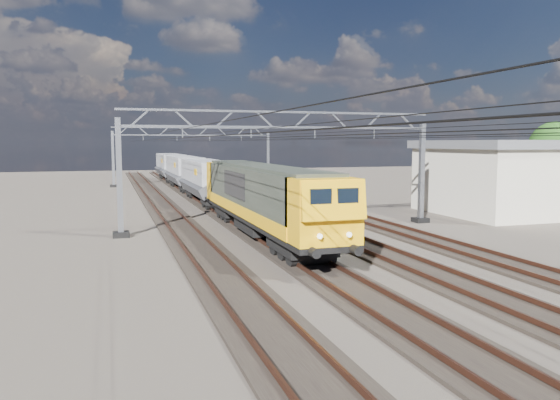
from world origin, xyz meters
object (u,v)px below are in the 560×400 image
object	(u,v)px
catenary_gantry_far	(194,154)
hopper_wagon_lead	(207,178)
tree_far	(559,149)
locomotive	(262,195)
hopper_wagon_third	(171,165)
hopper_wagon_mid	(185,170)
catenary_gantry_mid	(283,165)
industrial_shed	(551,176)

from	to	relation	value
catenary_gantry_far	hopper_wagon_lead	distance (m)	20.77
tree_far	locomotive	bearing A→B (deg)	-159.49
tree_far	hopper_wagon_third	bearing A→B (deg)	133.54
hopper_wagon_lead	tree_far	world-z (taller)	tree_far
hopper_wagon_lead	hopper_wagon_third	size ratio (longest dim) A/B	1.00
hopper_wagon_mid	tree_far	bearing A→B (deg)	-31.51
catenary_gantry_mid	hopper_wagon_third	bearing A→B (deg)	92.62
industrial_shed	hopper_wagon_lead	bearing A→B (deg)	150.83
hopper_wagon_third	tree_far	size ratio (longest dim) A/B	1.80
hopper_wagon_lead	locomotive	bearing A→B (deg)	-90.00
catenary_gantry_mid	hopper_wagon_mid	bearing A→B (deg)	93.87
catenary_gantry_mid	hopper_wagon_lead	size ratio (longest dim) A/B	1.53
hopper_wagon_third	industrial_shed	distance (m)	48.20
tree_far	catenary_gantry_far	bearing A→B (deg)	139.15
hopper_wagon_mid	hopper_wagon_lead	bearing A→B (deg)	-90.00
hopper_wagon_mid	locomotive	bearing A→B (deg)	-90.00
industrial_shed	tree_far	distance (m)	11.55
locomotive	tree_far	size ratio (longest dim) A/B	2.92
locomotive	hopper_wagon_lead	world-z (taller)	locomotive
catenary_gantry_far	hopper_wagon_third	xyz separation A→B (m)	(-2.00, 7.80, -1.67)
hopper_wagon_mid	hopper_wagon_third	size ratio (longest dim) A/B	1.00
catenary_gantry_far	hopper_wagon_lead	xyz separation A→B (m)	(-2.00, -20.60, -1.67)
hopper_wagon_mid	hopper_wagon_third	world-z (taller)	same
locomotive	hopper_wagon_lead	bearing A→B (deg)	90.00
hopper_wagon_third	industrial_shed	xyz separation A→B (m)	(24.00, -41.80, 0.49)
hopper_wagon_mid	hopper_wagon_third	bearing A→B (deg)	90.00
locomotive	hopper_wagon_lead	size ratio (longest dim) A/B	1.62
industrial_shed	tree_far	world-z (taller)	tree_far
catenary_gantry_mid	hopper_wagon_third	distance (m)	43.87
locomotive	industrial_shed	world-z (taller)	industrial_shed
hopper_wagon_lead	tree_far	distance (m)	32.89
locomotive	hopper_wagon_mid	size ratio (longest dim) A/B	1.62
hopper_wagon_mid	industrial_shed	xyz separation A→B (m)	(24.00, -27.60, 0.49)
hopper_wagon_mid	industrial_shed	size ratio (longest dim) A/B	0.70
hopper_wagon_lead	catenary_gantry_mid	bearing A→B (deg)	-82.60
hopper_wagon_mid	industrial_shed	bearing A→B (deg)	-48.99
hopper_wagon_mid	industrial_shed	distance (m)	36.58
catenary_gantry_far	tree_far	size ratio (longest dim) A/B	2.75
locomotive	catenary_gantry_far	bearing A→B (deg)	87.01
catenary_gantry_far	hopper_wagon_mid	bearing A→B (deg)	-107.35
catenary_gantry_mid	industrial_shed	size ratio (longest dim) A/B	1.07
tree_far	industrial_shed	bearing A→B (deg)	-136.88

